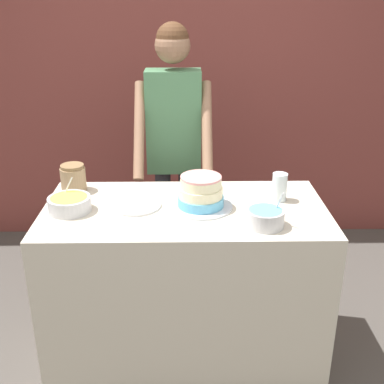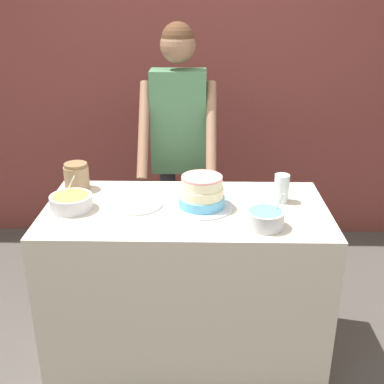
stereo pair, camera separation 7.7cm
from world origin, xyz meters
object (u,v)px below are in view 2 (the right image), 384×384
drinking_glass (281,188)px  ceramic_plate (137,204)px  frosting_bowl_blue (265,218)px  cake (202,194)px  frosting_bowl_yellow (71,202)px  stoneware_jar (77,177)px  person_baker (179,132)px

drinking_glass → ceramic_plate: size_ratio=0.57×
frosting_bowl_blue → ceramic_plate: (-0.61, 0.23, -0.04)m
cake → drinking_glass: cake is taller
drinking_glass → frosting_bowl_yellow: bearing=-173.6°
frosting_bowl_blue → stoneware_jar: 1.05m
ceramic_plate → person_baker: bearing=75.3°
frosting_bowl_yellow → cake: bearing=3.2°
cake → drinking_glass: bearing=11.4°
cake → frosting_bowl_blue: (0.29, -0.21, -0.03)m
frosting_bowl_blue → frosting_bowl_yellow: size_ratio=0.85×
frosting_bowl_blue → stoneware_jar: size_ratio=1.20×
cake → stoneware_jar: bearing=161.4°
drinking_glass → cake: bearing=-168.6°
cake → frosting_bowl_yellow: cake is taller
frosting_bowl_blue → frosting_bowl_yellow: bearing=169.3°
person_baker → frosting_bowl_yellow: 0.90m
drinking_glass → ceramic_plate: drinking_glass is taller
ceramic_plate → frosting_bowl_yellow: bearing=-170.6°
cake → ceramic_plate: (-0.32, 0.02, -0.07)m
frosting_bowl_blue → stoneware_jar: frosting_bowl_blue is taller
ceramic_plate → stoneware_jar: stoneware_jar is taller
drinking_glass → ceramic_plate: 0.73m
frosting_bowl_yellow → stoneware_jar: same height
frosting_bowl_yellow → drinking_glass: size_ratio=1.43×
ceramic_plate → cake: bearing=-2.9°
ceramic_plate → frosting_bowl_blue: bearing=-20.4°
drinking_glass → ceramic_plate: (-0.73, -0.06, -0.07)m
frosting_bowl_blue → frosting_bowl_yellow: 0.94m
stoneware_jar → frosting_bowl_yellow: bearing=-82.6°
frosting_bowl_blue → drinking_glass: frosting_bowl_blue is taller
drinking_glass → stoneware_jar: size_ratio=0.98×
person_baker → cake: person_baker is taller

